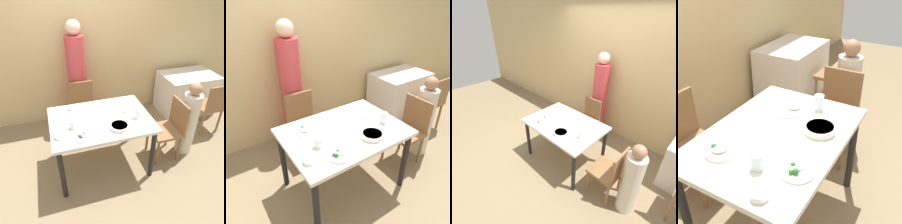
{
  "view_description": "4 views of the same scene",
  "coord_description": "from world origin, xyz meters",
  "views": [
    {
      "loc": [
        -0.51,
        -2.14,
        2.32
      ],
      "look_at": [
        0.14,
        -0.01,
        0.86
      ],
      "focal_mm": 35.0,
      "sensor_mm": 36.0,
      "label": 1
    },
    {
      "loc": [
        -1.08,
        -1.5,
        2.05
      ],
      "look_at": [
        -0.07,
        0.0,
        1.01
      ],
      "focal_mm": 35.0,
      "sensor_mm": 36.0,
      "label": 2
    },
    {
      "loc": [
        1.68,
        -1.69,
        2.4
      ],
      "look_at": [
        0.02,
        -0.04,
        1.02
      ],
      "focal_mm": 28.0,
      "sensor_mm": 36.0,
      "label": 3
    },
    {
      "loc": [
        -1.31,
        -0.85,
        1.87
      ],
      "look_at": [
        0.04,
        -0.08,
        0.95
      ],
      "focal_mm": 45.0,
      "sensor_mm": 36.0,
      "label": 4
    }
  ],
  "objects": [
    {
      "name": "dining_table",
      "position": [
        0.0,
        0.0,
        0.68
      ],
      "size": [
        1.23,
        0.89,
        0.78
      ],
      "color": "silver",
      "rests_on": "ground_plane"
    },
    {
      "name": "wall_back",
      "position": [
        0.0,
        1.37,
        1.35
      ],
      "size": [
        10.0,
        0.06,
        2.7
      ],
      "color": "tan",
      "rests_on": "ground_plane"
    },
    {
      "name": "glass_water_short",
      "position": [
        0.44,
        -0.11,
        0.84
      ],
      "size": [
        0.07,
        0.07,
        0.12
      ],
      "color": "silver",
      "rests_on": "dining_table"
    },
    {
      "name": "background_table",
      "position": [
        1.88,
        0.92,
        0.37
      ],
      "size": [
        0.96,
        0.67,
        0.74
      ],
      "color": "silver",
      "rests_on": "ground_plane"
    },
    {
      "name": "bowl_curry",
      "position": [
        0.16,
        -0.25,
        0.8
      ],
      "size": [
        0.22,
        0.22,
        0.05
      ],
      "color": "silver",
      "rests_on": "dining_table"
    },
    {
      "name": "person_adult",
      "position": [
        -0.09,
        1.1,
        0.82
      ],
      "size": [
        0.29,
        0.29,
        1.74
      ],
      "color": "#C63D42",
      "rests_on": "ground_plane"
    },
    {
      "name": "ground_plane",
      "position": [
        0.0,
        0.0,
        0.0
      ],
      "size": [
        10.0,
        10.0,
        0.0
      ],
      "primitive_type": "plane",
      "color": "#847051"
    },
    {
      "name": "glass_water_tall",
      "position": [
        -0.35,
        -0.09,
        0.83
      ],
      "size": [
        0.08,
        0.08,
        0.1
      ],
      "color": "silver",
      "rests_on": "dining_table"
    },
    {
      "name": "bowl_rice_small",
      "position": [
        -0.52,
        -0.22,
        0.8
      ],
      "size": [
        0.1,
        0.1,
        0.04
      ],
      "color": "white",
      "rests_on": "dining_table"
    },
    {
      "name": "fork_steel",
      "position": [
        -0.09,
        -0.1,
        0.78
      ],
      "size": [
        0.18,
        0.08,
        0.01
      ],
      "color": "silver",
      "rests_on": "dining_table"
    },
    {
      "name": "plate_noodles",
      "position": [
        0.31,
        0.07,
        0.79
      ],
      "size": [
        0.24,
        0.24,
        0.05
      ],
      "color": "white",
      "rests_on": "dining_table"
    },
    {
      "name": "plate_rice_adult",
      "position": [
        -0.26,
        -0.29,
        0.79
      ],
      "size": [
        0.21,
        0.21,
        0.05
      ],
      "color": "white",
      "rests_on": "dining_table"
    },
    {
      "name": "chair_background",
      "position": [
        1.88,
        0.25,
        0.48
      ],
      "size": [
        0.4,
        0.4,
        0.88
      ],
      "rotation": [
        0.0,
        0.0,
        3.14
      ],
      "color": "brown",
      "rests_on": "ground_plane"
    },
    {
      "name": "person_child",
      "position": [
        1.25,
        -0.08,
        0.52
      ],
      "size": [
        0.24,
        0.24,
        1.12
      ],
      "color": "beige",
      "rests_on": "ground_plane"
    },
    {
      "name": "chair_child_spot",
      "position": [
        0.95,
        -0.08,
        0.48
      ],
      "size": [
        0.4,
        0.4,
        0.88
      ],
      "rotation": [
        0.0,
        0.0,
        -1.57
      ],
      "color": "brown",
      "rests_on": "ground_plane"
    },
    {
      "name": "plate_rice_child",
      "position": [
        -0.34,
        0.19,
        0.79
      ],
      "size": [
        0.22,
        0.22,
        0.06
      ],
      "color": "white",
      "rests_on": "dining_table"
    },
    {
      "name": "chair_adult_spot",
      "position": [
        -0.09,
        0.78,
        0.48
      ],
      "size": [
        0.4,
        0.4,
        0.88
      ],
      "color": "brown",
      "rests_on": "ground_plane"
    },
    {
      "name": "spoon_steel",
      "position": [
        -0.11,
        0.27,
        0.78
      ],
      "size": [
        0.18,
        0.06,
        0.01
      ],
      "color": "silver",
      "rests_on": "dining_table"
    }
  ]
}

